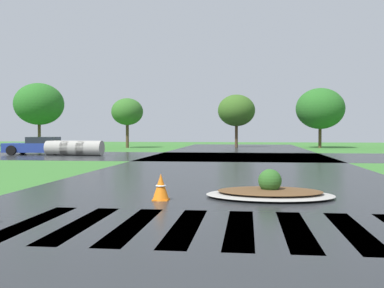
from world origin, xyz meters
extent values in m
cube|color=#232628|center=(0.00, 10.00, 0.00)|extent=(10.95, 80.00, 0.01)
cube|color=#232628|center=(0.00, 25.47, 0.00)|extent=(90.00, 9.86, 0.01)
cube|color=white|center=(-3.15, 4.92, 0.00)|extent=(0.45, 3.12, 0.01)
cube|color=white|center=(-2.25, 4.92, 0.00)|extent=(0.45, 3.12, 0.01)
cube|color=white|center=(-1.35, 4.92, 0.00)|extent=(0.45, 3.12, 0.01)
cube|color=white|center=(-0.45, 4.92, 0.00)|extent=(0.45, 3.12, 0.01)
cube|color=white|center=(0.45, 4.92, 0.00)|extent=(0.45, 3.12, 0.01)
cube|color=white|center=(1.35, 4.92, 0.00)|extent=(0.45, 3.12, 0.01)
cube|color=white|center=(2.25, 4.92, 0.00)|extent=(0.45, 3.12, 0.01)
ellipsoid|color=#9E9B93|center=(1.11, 8.47, 0.06)|extent=(3.06, 2.11, 0.12)
ellipsoid|color=brown|center=(1.11, 8.47, 0.15)|extent=(2.51, 1.73, 0.10)
sphere|color=#2D6023|center=(1.11, 8.47, 0.40)|extent=(0.56, 0.56, 0.56)
cube|color=navy|center=(-13.11, 26.20, 0.47)|extent=(4.53, 2.14, 0.60)
cube|color=#1E232B|center=(-12.84, 26.22, 0.97)|extent=(1.98, 1.71, 0.41)
cylinder|color=black|center=(-14.52, 25.15, 0.32)|extent=(0.66, 0.28, 0.64)
cylinder|color=black|center=(-14.68, 26.98, 0.32)|extent=(0.66, 0.28, 0.64)
cylinder|color=black|center=(-11.54, 25.41, 0.32)|extent=(0.66, 0.28, 0.64)
cylinder|color=black|center=(-11.70, 27.24, 0.32)|extent=(0.66, 0.28, 0.64)
cylinder|color=#9E9B93|center=(-11.50, 25.56, 0.48)|extent=(1.68, 1.08, 0.95)
cylinder|color=#9E9B93|center=(-10.42, 25.48, 0.48)|extent=(1.68, 1.08, 0.95)
cylinder|color=#9E9B93|center=(-9.35, 25.39, 0.48)|extent=(1.68, 1.08, 0.95)
cone|color=orange|center=(-1.40, 7.70, 0.31)|extent=(0.39, 0.39, 0.61)
torus|color=white|center=(-1.40, 7.70, 0.34)|extent=(0.24, 0.24, 0.04)
cube|color=orange|center=(-1.40, 7.70, 0.01)|extent=(0.36, 0.36, 0.03)
cylinder|color=#4C3823|center=(-19.09, 38.79, 1.24)|extent=(0.28, 0.28, 2.48)
ellipsoid|color=#266622|center=(-19.09, 38.79, 4.11)|extent=(4.66, 4.66, 3.96)
cylinder|color=#4C3823|center=(-10.44, 38.53, 1.16)|extent=(0.28, 0.28, 2.31)
ellipsoid|color=#326625|center=(-10.44, 38.53, 3.33)|extent=(2.92, 2.92, 2.48)
cylinder|color=#4C3823|center=(-0.48, 41.16, 1.14)|extent=(0.28, 0.28, 2.27)
ellipsoid|color=#365D20|center=(-0.48, 41.16, 3.51)|extent=(3.54, 3.54, 3.01)
cylinder|color=#4C3823|center=(7.17, 40.39, 1.03)|extent=(0.28, 0.28, 2.06)
ellipsoid|color=#276322|center=(7.17, 40.39, 3.60)|extent=(4.40, 4.40, 3.74)
camera|label=1|loc=(0.57, -2.57, 1.60)|focal=42.77mm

